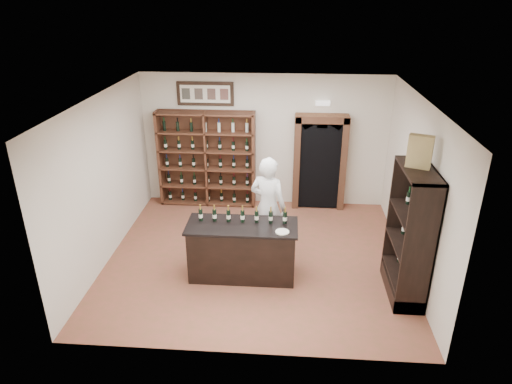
# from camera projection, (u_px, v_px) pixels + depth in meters

# --- Properties ---
(floor) EXTENTS (5.50, 5.50, 0.00)m
(floor) POSITION_uv_depth(u_px,v_px,m) (256.00, 257.00, 8.62)
(floor) COLOR brown
(floor) RESTS_ON ground
(ceiling) EXTENTS (5.50, 5.50, 0.00)m
(ceiling) POSITION_uv_depth(u_px,v_px,m) (256.00, 99.00, 7.40)
(ceiling) COLOR white
(ceiling) RESTS_ON wall_back
(wall_back) EXTENTS (5.50, 0.04, 3.00)m
(wall_back) POSITION_uv_depth(u_px,v_px,m) (265.00, 141.00, 10.28)
(wall_back) COLOR beige
(wall_back) RESTS_ON ground
(wall_left) EXTENTS (0.04, 5.00, 3.00)m
(wall_left) POSITION_uv_depth(u_px,v_px,m) (104.00, 180.00, 8.19)
(wall_left) COLOR beige
(wall_left) RESTS_ON ground
(wall_right) EXTENTS (0.04, 5.00, 3.00)m
(wall_right) POSITION_uv_depth(u_px,v_px,m) (416.00, 189.00, 7.82)
(wall_right) COLOR beige
(wall_right) RESTS_ON ground
(wine_shelf) EXTENTS (2.20, 0.38, 2.20)m
(wine_shelf) POSITION_uv_depth(u_px,v_px,m) (207.00, 159.00, 10.38)
(wine_shelf) COLOR #512B1C
(wine_shelf) RESTS_ON ground
(framed_picture) EXTENTS (1.25, 0.04, 0.52)m
(framed_picture) POSITION_uv_depth(u_px,v_px,m) (205.00, 94.00, 9.92)
(framed_picture) COLOR black
(framed_picture) RESTS_ON wall_back
(arched_doorway) EXTENTS (1.17, 0.35, 2.17)m
(arched_doorway) POSITION_uv_depth(u_px,v_px,m) (320.00, 160.00, 10.19)
(arched_doorway) COLOR black
(arched_doorway) RESTS_ON ground
(emergency_light) EXTENTS (0.30, 0.10, 0.10)m
(emergency_light) POSITION_uv_depth(u_px,v_px,m) (323.00, 103.00, 9.76)
(emergency_light) COLOR white
(emergency_light) RESTS_ON wall_back
(tasting_counter) EXTENTS (1.88, 0.78, 1.00)m
(tasting_counter) POSITION_uv_depth(u_px,v_px,m) (242.00, 251.00, 7.88)
(tasting_counter) COLOR black
(tasting_counter) RESTS_ON ground
(counter_bottle_0) EXTENTS (0.07, 0.07, 0.30)m
(counter_bottle_0) POSITION_uv_depth(u_px,v_px,m) (201.00, 215.00, 7.78)
(counter_bottle_0) COLOR black
(counter_bottle_0) RESTS_ON tasting_counter
(counter_bottle_1) EXTENTS (0.07, 0.07, 0.30)m
(counter_bottle_1) POSITION_uv_depth(u_px,v_px,m) (215.00, 215.00, 7.77)
(counter_bottle_1) COLOR black
(counter_bottle_1) RESTS_ON tasting_counter
(counter_bottle_2) EXTENTS (0.07, 0.07, 0.30)m
(counter_bottle_2) POSITION_uv_depth(u_px,v_px,m) (229.00, 216.00, 7.75)
(counter_bottle_2) COLOR black
(counter_bottle_2) RESTS_ON tasting_counter
(counter_bottle_3) EXTENTS (0.07, 0.07, 0.30)m
(counter_bottle_3) POSITION_uv_depth(u_px,v_px,m) (243.00, 216.00, 7.74)
(counter_bottle_3) COLOR black
(counter_bottle_3) RESTS_ON tasting_counter
(counter_bottle_4) EXTENTS (0.07, 0.07, 0.30)m
(counter_bottle_4) POSITION_uv_depth(u_px,v_px,m) (257.00, 217.00, 7.72)
(counter_bottle_4) COLOR black
(counter_bottle_4) RESTS_ON tasting_counter
(counter_bottle_5) EXTENTS (0.07, 0.07, 0.30)m
(counter_bottle_5) POSITION_uv_depth(u_px,v_px,m) (271.00, 217.00, 7.70)
(counter_bottle_5) COLOR black
(counter_bottle_5) RESTS_ON tasting_counter
(counter_bottle_6) EXTENTS (0.07, 0.07, 0.30)m
(counter_bottle_6) POSITION_uv_depth(u_px,v_px,m) (285.00, 218.00, 7.69)
(counter_bottle_6) COLOR black
(counter_bottle_6) RESTS_ON tasting_counter
(side_cabinet) EXTENTS (0.48, 1.20, 2.20)m
(side_cabinet) POSITION_uv_depth(u_px,v_px,m) (409.00, 253.00, 7.32)
(side_cabinet) COLOR black
(side_cabinet) RESTS_ON ground
(shopkeeper) EXTENTS (0.83, 0.69, 1.93)m
(shopkeeper) POSITION_uv_depth(u_px,v_px,m) (268.00, 207.00, 8.40)
(shopkeeper) COLOR white
(shopkeeper) RESTS_ON ground
(plate) EXTENTS (0.23, 0.23, 0.02)m
(plate) POSITION_uv_depth(u_px,v_px,m) (282.00, 232.00, 7.44)
(plate) COLOR white
(plate) RESTS_ON tasting_counter
(wine_crate) EXTENTS (0.38, 0.27, 0.50)m
(wine_crate) POSITION_uv_depth(u_px,v_px,m) (420.00, 152.00, 6.70)
(wine_crate) COLOR tan
(wine_crate) RESTS_ON side_cabinet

